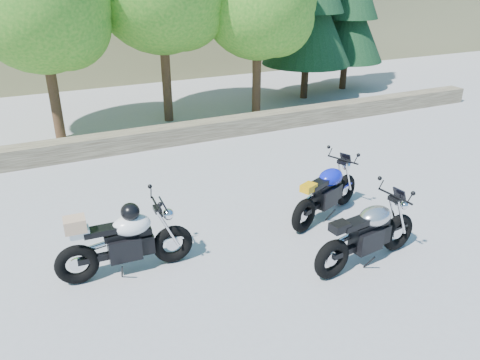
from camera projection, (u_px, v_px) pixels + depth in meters
name	position (u px, v px, depth m)	size (l,w,h in m)	color
ground	(254.00, 241.00, 8.30)	(90.00, 90.00, 0.00)	gray
stone_wall	(163.00, 136.00, 12.73)	(22.00, 0.55, 0.50)	#493F30
tree_decid_left	(43.00, 2.00, 11.75)	(3.67, 3.67, 5.62)	#382314
tree_decid_right	(262.00, 2.00, 13.99)	(3.54, 3.54, 5.41)	#382314
conifer_far	(350.00, 2.00, 17.44)	(2.82, 2.82, 6.27)	#382314
silver_bike	(368.00, 234.00, 7.50)	(2.17, 0.68, 1.09)	black
white_bike	(124.00, 240.00, 7.24)	(2.16, 0.69, 1.20)	black
blue_bike	(327.00, 193.00, 8.93)	(1.99, 1.00, 1.05)	black
backpack	(325.00, 190.00, 9.74)	(0.33, 0.29, 0.42)	black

